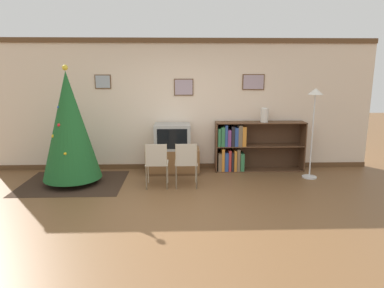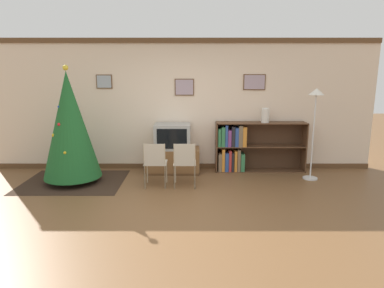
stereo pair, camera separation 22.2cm
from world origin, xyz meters
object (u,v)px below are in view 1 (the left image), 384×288
television (172,136)px  folding_chair_right (186,162)px  christmas_tree (69,126)px  bookshelf (243,147)px  vase (264,115)px  folding_chair_left (157,162)px  standing_lamp (314,110)px  tv_console (173,160)px

television → folding_chair_right: television is taller
christmas_tree → bookshelf: christmas_tree is taller
vase → television: bearing=-177.4°
bookshelf → vase: 0.79m
folding_chair_right → christmas_tree: bearing=171.9°
television → folding_chair_left: (-0.26, -0.93, -0.28)m
standing_lamp → folding_chair_right: bearing=-168.5°
tv_console → folding_chair_left: bearing=-105.7°
christmas_tree → bookshelf: 3.43m
christmas_tree → folding_chair_right: 2.21m
folding_chair_left → vase: 2.47m
folding_chair_right → vase: (1.61, 1.02, 0.70)m
folding_chair_left → folding_chair_right: (0.53, 0.00, 0.00)m
tv_console → bookshelf: (1.46, 0.10, 0.25)m
christmas_tree → vase: (3.72, 0.72, 0.10)m
television → bookshelf: size_ratio=0.39×
folding_chair_right → standing_lamp: 2.62m
folding_chair_right → bookshelf: bearing=40.9°
tv_console → television: (-0.00, -0.00, 0.50)m
bookshelf → television: bearing=-175.9°
bookshelf → vase: vase is taller
folding_chair_right → standing_lamp: bearing=11.5°
christmas_tree → vase: 3.79m
tv_console → folding_chair_left: folding_chair_left is taller
tv_console → standing_lamp: 2.93m
tv_console → standing_lamp: (2.69, -0.45, 1.08)m
folding_chair_right → bookshelf: bookshelf is taller
christmas_tree → vase: bearing=10.9°
folding_chair_right → folding_chair_left: bearing=180.0°
christmas_tree → tv_console: size_ratio=1.99×
christmas_tree → bookshelf: size_ratio=1.17×
folding_chair_right → standing_lamp: standing_lamp is taller
folding_chair_right → vase: size_ratio=2.79×
tv_console → television: 0.50m
christmas_tree → television: size_ratio=3.00×
folding_chair_right → standing_lamp: (2.43, 0.49, 0.86)m
tv_console → folding_chair_left: 1.00m
christmas_tree → vase: size_ratio=7.33×
folding_chair_left → standing_lamp: standing_lamp is taller
television → folding_chair_right: size_ratio=0.87×
tv_console → bookshelf: bearing=4.0°
christmas_tree → tv_console: christmas_tree is taller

